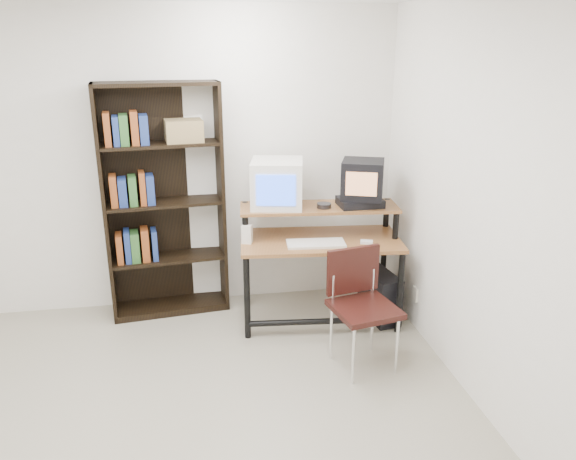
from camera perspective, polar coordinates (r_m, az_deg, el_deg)
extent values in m
cube|color=#ABA38D|center=(3.69, -11.71, -20.62)|extent=(4.00, 4.00, 0.01)
cube|color=white|center=(4.97, -12.17, 6.63)|extent=(4.00, 0.01, 2.60)
cube|color=white|center=(3.52, 21.17, 0.75)|extent=(0.01, 4.00, 2.60)
cube|color=brown|center=(4.69, 3.31, -1.08)|extent=(1.38, 0.79, 0.03)
cube|color=brown|center=(4.74, 3.16, 2.31)|extent=(1.36, 0.52, 0.02)
cylinder|color=black|center=(4.52, -4.18, -6.83)|extent=(0.05, 0.05, 0.72)
cylinder|color=black|center=(4.69, 11.31, -6.22)|extent=(0.05, 0.05, 0.72)
cylinder|color=black|center=(5.00, -4.26, -2.57)|extent=(0.05, 0.05, 0.98)
cylinder|color=black|center=(5.15, 9.73, -2.16)|extent=(0.05, 0.05, 0.98)
cylinder|color=black|center=(4.67, 3.64, -9.24)|extent=(1.24, 0.17, 0.05)
cube|color=silver|center=(4.69, -1.12, 4.71)|extent=(0.49, 0.49, 0.40)
cube|color=#305EFD|center=(4.48, -1.24, 4.03)|extent=(0.31, 0.07, 0.25)
cube|color=black|center=(4.76, 7.32, 2.76)|extent=(0.37, 0.27, 0.08)
cube|color=black|center=(4.73, 7.59, 5.14)|extent=(0.43, 0.42, 0.32)
cube|color=tan|center=(4.56, 7.46, 4.64)|extent=(0.24, 0.10, 0.19)
cylinder|color=#26262B|center=(4.68, 3.67, 2.42)|extent=(0.13, 0.13, 0.05)
cube|color=silver|center=(4.55, 2.85, -1.46)|extent=(0.49, 0.25, 0.03)
cube|color=black|center=(4.64, 8.18, -1.41)|extent=(0.26, 0.23, 0.01)
cube|color=white|center=(4.62, 7.98, -1.27)|extent=(0.11, 0.09, 0.03)
cube|color=silver|center=(4.58, -4.18, -0.48)|extent=(0.10, 0.10, 0.17)
cube|color=black|center=(4.95, 9.29, -6.59)|extent=(0.27, 0.48, 0.42)
cube|color=black|center=(4.12, 7.80, -7.97)|extent=(0.52, 0.52, 0.04)
cube|color=black|center=(4.18, 6.63, -4.06)|extent=(0.41, 0.12, 0.35)
cylinder|color=silver|center=(4.03, 6.64, -12.57)|extent=(0.02, 0.02, 0.45)
cylinder|color=silver|center=(4.19, 11.00, -11.49)|extent=(0.02, 0.02, 0.45)
cylinder|color=silver|center=(4.30, 4.40, -10.32)|extent=(0.02, 0.02, 0.45)
cylinder|color=silver|center=(4.45, 8.56, -9.42)|extent=(0.02, 0.02, 0.45)
cube|color=black|center=(4.87, -18.13, 2.20)|extent=(0.07, 0.33, 2.00)
cube|color=black|center=(4.93, -6.85, 3.20)|extent=(0.07, 0.33, 2.00)
cube|color=black|center=(5.03, -12.60, 3.19)|extent=(0.99, 0.13, 2.00)
cube|color=black|center=(4.71, -13.32, 14.29)|extent=(1.03, 0.44, 0.03)
cube|color=black|center=(5.22, -11.71, -7.54)|extent=(1.03, 0.44, 0.06)
cube|color=black|center=(5.03, -12.07, -2.74)|extent=(0.97, 0.42, 0.03)
cube|color=black|center=(4.88, -12.46, 2.72)|extent=(0.97, 0.42, 0.03)
cube|color=black|center=(4.77, -12.88, 8.49)|extent=(0.97, 0.42, 0.02)
cube|color=olive|center=(4.76, -10.55, 9.89)|extent=(0.33, 0.28, 0.18)
cube|color=beige|center=(4.82, 12.81, -6.36)|extent=(0.02, 0.08, 0.12)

